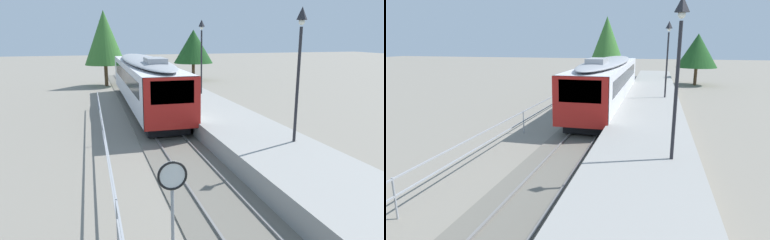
{
  "view_description": "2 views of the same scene",
  "coord_description": "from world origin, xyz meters",
  "views": [
    {
      "loc": [
        -3.74,
        3.46,
        5.2
      ],
      "look_at": [
        0.4,
        18.27,
        1.6
      ],
      "focal_mm": 34.2,
      "sensor_mm": 36.0,
      "label": 1
    },
    {
      "loc": [
        3.57,
        5.29,
        4.86
      ],
      "look_at": [
        0.4,
        18.27,
        1.6
      ],
      "focal_mm": 30.12,
      "sensor_mm": 36.0,
      "label": 2
    }
  ],
  "objects": [
    {
      "name": "station_platform",
      "position": [
        3.25,
        22.0,
        0.45
      ],
      "size": [
        3.9,
        60.0,
        0.9
      ],
      "primitive_type": "cube",
      "color": "#999691",
      "rests_on": "ground"
    },
    {
      "name": "ground_plane",
      "position": [
        -3.0,
        22.0,
        0.0
      ],
      "size": [
        160.0,
        160.0,
        0.0
      ],
      "primitive_type": "plane",
      "color": "gray"
    },
    {
      "name": "carpark_fence",
      "position": [
        -3.3,
        12.0,
        0.91
      ],
      "size": [
        0.06,
        36.06,
        1.25
      ],
      "color": "#9EA0A5",
      "rests_on": "ground"
    },
    {
      "name": "tree_behind_carpark",
      "position": [
        -2.1,
        42.32,
        4.88
      ],
      "size": [
        4.1,
        4.1,
        7.61
      ],
      "color": "brown",
      "rests_on": "ground"
    },
    {
      "name": "platform_lamp_far_end",
      "position": [
        4.22,
        29.37,
        4.62
      ],
      "size": [
        0.34,
        0.34,
        5.35
      ],
      "color": "#232328",
      "rests_on": "station_platform"
    },
    {
      "name": "tree_behind_station_far",
      "position": [
        7.87,
        44.39,
        3.87
      ],
      "size": [
        4.5,
        4.5,
        5.76
      ],
      "color": "brown",
      "rests_on": "ground"
    },
    {
      "name": "track_rails",
      "position": [
        0.0,
        22.0,
        0.03
      ],
      "size": [
        3.2,
        60.0,
        0.14
      ],
      "color": "#6B665B",
      "rests_on": "ground"
    },
    {
      "name": "commuter_train",
      "position": [
        0.0,
        29.33,
        2.14
      ],
      "size": [
        2.82,
        18.34,
        3.74
      ],
      "color": "silver",
      "rests_on": "track_rails"
    },
    {
      "name": "platform_lamp_mid_platform",
      "position": [
        4.22,
        16.29,
        4.62
      ],
      "size": [
        0.34,
        0.34,
        5.35
      ],
      "color": "#232328",
      "rests_on": "station_platform"
    }
  ]
}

